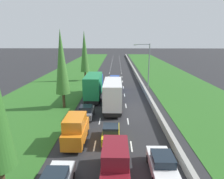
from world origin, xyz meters
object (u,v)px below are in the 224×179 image
object	(u,v)px
poplar_tree_third	(84,52)
green_box_truck_left_lane	(94,86)
maroon_van_centre_lane	(115,162)
white_box_truck_centre_lane	(113,94)
poplar_tree_second	(62,62)
blue_van_centre_lane	(115,83)
orange_van_left_lane	(76,129)
yellow_hatchback_centre_lane	(111,133)
grey_hatchback_left_lane	(86,112)
white_sedan_right_lane	(162,164)
street_light_mast	(147,63)

from	to	relation	value
poplar_tree_third	green_box_truck_left_lane	bearing A→B (deg)	-75.90
maroon_van_centre_lane	white_box_truck_centre_lane	xyz separation A→B (m)	(-0.46, 15.57, 0.78)
maroon_van_centre_lane	poplar_tree_second	bearing A→B (deg)	116.13
blue_van_centre_lane	poplar_tree_third	bearing A→B (deg)	127.16
orange_van_left_lane	maroon_van_centre_lane	world-z (taller)	same
yellow_hatchback_centre_lane	grey_hatchback_left_lane	size ratio (longest dim) A/B	1.00
yellow_hatchback_centre_lane	poplar_tree_third	world-z (taller)	poplar_tree_third
green_box_truck_left_lane	yellow_hatchback_centre_lane	bearing A→B (deg)	-77.63
grey_hatchback_left_lane	yellow_hatchback_centre_lane	bearing A→B (deg)	-60.75
orange_van_left_lane	yellow_hatchback_centre_lane	xyz separation A→B (m)	(3.40, 0.45, -0.56)
white_sedan_right_lane	green_box_truck_left_lane	bearing A→B (deg)	109.99
maroon_van_centre_lane	white_sedan_right_lane	size ratio (longest dim) A/B	1.09
yellow_hatchback_centre_lane	poplar_tree_second	bearing A→B (deg)	125.88
poplar_tree_third	orange_van_left_lane	bearing A→B (deg)	-83.18
poplar_tree_second	white_sedan_right_lane	bearing A→B (deg)	-53.29
poplar_tree_second	blue_van_centre_lane	bearing A→B (deg)	54.59
orange_van_left_lane	blue_van_centre_lane	xyz separation A→B (m)	(3.58, 20.79, 0.00)
maroon_van_centre_lane	green_box_truck_left_lane	distance (m)	20.89
yellow_hatchback_centre_lane	green_box_truck_left_lane	xyz separation A→B (m)	(-3.26, 14.86, 1.35)
green_box_truck_left_lane	orange_van_left_lane	bearing A→B (deg)	-90.52
orange_van_left_lane	white_box_truck_centre_lane	world-z (taller)	white_box_truck_centre_lane
yellow_hatchback_centre_lane	white_sedan_right_lane	bearing A→B (deg)	-51.71
blue_van_centre_lane	poplar_tree_second	size ratio (longest dim) A/B	0.43
orange_van_left_lane	maroon_van_centre_lane	bearing A→B (deg)	-53.53
maroon_van_centre_lane	grey_hatchback_left_lane	bearing A→B (deg)	108.06
yellow_hatchback_centre_lane	poplar_tree_second	distance (m)	13.61
grey_hatchback_left_lane	poplar_tree_second	distance (m)	8.11
blue_van_centre_lane	poplar_tree_third	world-z (taller)	poplar_tree_third
blue_van_centre_lane	poplar_tree_second	xyz separation A→B (m)	(-7.38, -10.38, 5.29)
orange_van_left_lane	grey_hatchback_left_lane	bearing A→B (deg)	89.22
street_light_mast	orange_van_left_lane	bearing A→B (deg)	-114.42
white_box_truck_centre_lane	green_box_truck_left_lane	size ratio (longest dim) A/B	1.00
yellow_hatchback_centre_lane	white_box_truck_centre_lane	size ratio (longest dim) A/B	0.41
orange_van_left_lane	green_box_truck_left_lane	size ratio (longest dim) A/B	0.52
green_box_truck_left_lane	poplar_tree_third	xyz separation A→B (m)	(-3.76, 14.98, 4.75)
orange_van_left_lane	poplar_tree_second	world-z (taller)	poplar_tree_second
white_box_truck_centre_lane	poplar_tree_third	bearing A→B (deg)	109.40
white_box_truck_centre_lane	green_box_truck_left_lane	xyz separation A→B (m)	(-3.27, 4.98, 0.00)
white_sedan_right_lane	white_box_truck_centre_lane	xyz separation A→B (m)	(-3.97, 14.92, 1.37)
yellow_hatchback_centre_lane	white_box_truck_centre_lane	distance (m)	9.97
poplar_tree_second	street_light_mast	xyz separation A→B (m)	(13.72, 11.42, -1.45)
yellow_hatchback_centre_lane	green_box_truck_left_lane	distance (m)	15.27
poplar_tree_second	grey_hatchback_left_lane	bearing A→B (deg)	-46.09
green_box_truck_left_lane	grey_hatchback_left_lane	bearing A→B (deg)	-90.34
white_box_truck_centre_lane	orange_van_left_lane	bearing A→B (deg)	-108.24
white_sedan_right_lane	poplar_tree_second	world-z (taller)	poplar_tree_second
white_box_truck_centre_lane	white_sedan_right_lane	bearing A→B (deg)	-75.10
white_sedan_right_lane	green_box_truck_left_lane	world-z (taller)	green_box_truck_left_lane
blue_van_centre_lane	yellow_hatchback_centre_lane	bearing A→B (deg)	-90.51
grey_hatchback_left_lane	green_box_truck_left_lane	distance (m)	9.05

